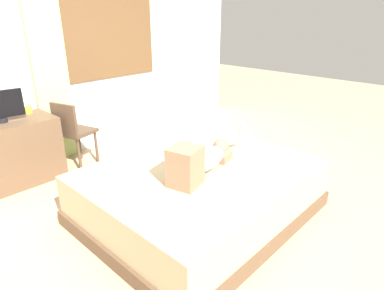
{
  "coord_description": "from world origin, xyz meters",
  "views": [
    {
      "loc": [
        -2.04,
        -1.96,
        1.87
      ],
      "look_at": [
        0.15,
        0.12,
        0.65
      ],
      "focal_mm": 31.01,
      "sensor_mm": 36.0,
      "label": 1
    }
  ],
  "objects_px": {
    "tv_monitor": "(0,106)",
    "cup": "(28,110)",
    "person_lying": "(201,160)",
    "bed": "(200,192)",
    "cat": "(230,140)",
    "chair_by_desk": "(72,130)",
    "desk": "(16,152)"
  },
  "relations": [
    {
      "from": "bed",
      "to": "cup",
      "type": "bearing_deg",
      "value": 107.36
    },
    {
      "from": "desk",
      "to": "cup",
      "type": "xyz_separation_m",
      "value": [
        0.27,
        0.14,
        0.42
      ]
    },
    {
      "from": "tv_monitor",
      "to": "cup",
      "type": "relative_size",
      "value": 5.17
    },
    {
      "from": "desk",
      "to": "chair_by_desk",
      "type": "relative_size",
      "value": 1.05
    },
    {
      "from": "chair_by_desk",
      "to": "desk",
      "type": "bearing_deg",
      "value": 167.41
    },
    {
      "from": "cat",
      "to": "chair_by_desk",
      "type": "xyz_separation_m",
      "value": [
        -0.93,
        1.73,
        -0.06
      ]
    },
    {
      "from": "person_lying",
      "to": "chair_by_desk",
      "type": "xyz_separation_m",
      "value": [
        -0.26,
        1.91,
        -0.11
      ]
    },
    {
      "from": "cat",
      "to": "cup",
      "type": "relative_size",
      "value": 3.85
    },
    {
      "from": "tv_monitor",
      "to": "cup",
      "type": "height_order",
      "value": "tv_monitor"
    },
    {
      "from": "cat",
      "to": "desk",
      "type": "distance_m",
      "value": 2.45
    },
    {
      "from": "cat",
      "to": "desk",
      "type": "height_order",
      "value": "desk"
    },
    {
      "from": "cat",
      "to": "desk",
      "type": "xyz_separation_m",
      "value": [
        -1.57,
        1.87,
        -0.2
      ]
    },
    {
      "from": "person_lying",
      "to": "tv_monitor",
      "type": "bearing_deg",
      "value": 115.04
    },
    {
      "from": "cat",
      "to": "tv_monitor",
      "type": "bearing_deg",
      "value": 131.12
    },
    {
      "from": "cat",
      "to": "chair_by_desk",
      "type": "height_order",
      "value": "chair_by_desk"
    },
    {
      "from": "desk",
      "to": "tv_monitor",
      "type": "relative_size",
      "value": 1.87
    },
    {
      "from": "cat",
      "to": "person_lying",
      "type": "bearing_deg",
      "value": -164.97
    },
    {
      "from": "person_lying",
      "to": "bed",
      "type": "bearing_deg",
      "value": 47.94
    },
    {
      "from": "cup",
      "to": "person_lying",
      "type": "bearing_deg",
      "value": -74.08
    },
    {
      "from": "person_lying",
      "to": "tv_monitor",
      "type": "xyz_separation_m",
      "value": [
        -0.96,
        2.06,
        0.31
      ]
    },
    {
      "from": "bed",
      "to": "chair_by_desk",
      "type": "distance_m",
      "value": 1.91
    },
    {
      "from": "bed",
      "to": "cat",
      "type": "relative_size",
      "value": 5.86
    },
    {
      "from": "bed",
      "to": "person_lying",
      "type": "bearing_deg",
      "value": -132.06
    },
    {
      "from": "cup",
      "to": "chair_by_desk",
      "type": "height_order",
      "value": "chair_by_desk"
    },
    {
      "from": "bed",
      "to": "chair_by_desk",
      "type": "bearing_deg",
      "value": 99.21
    },
    {
      "from": "person_lying",
      "to": "cup",
      "type": "distance_m",
      "value": 2.29
    },
    {
      "from": "tv_monitor",
      "to": "cat",
      "type": "bearing_deg",
      "value": -48.88
    },
    {
      "from": "cat",
      "to": "cup",
      "type": "xyz_separation_m",
      "value": [
        -1.3,
        2.01,
        0.22
      ]
    },
    {
      "from": "bed",
      "to": "tv_monitor",
      "type": "distance_m",
      "value": 2.34
    },
    {
      "from": "person_lying",
      "to": "desk",
      "type": "relative_size",
      "value": 1.04
    },
    {
      "from": "bed",
      "to": "person_lying",
      "type": "xyz_separation_m",
      "value": [
        -0.04,
        -0.05,
        0.37
      ]
    },
    {
      "from": "bed",
      "to": "cup",
      "type": "distance_m",
      "value": 2.31
    }
  ]
}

